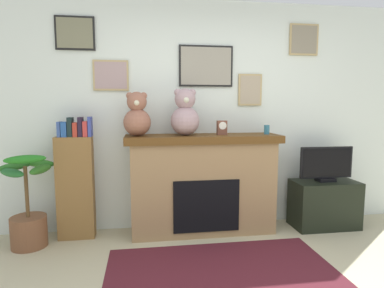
{
  "coord_description": "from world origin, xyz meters",
  "views": [
    {
      "loc": [
        -0.77,
        -1.79,
        1.43
      ],
      "look_at": [
        -0.24,
        1.72,
        1.0
      ],
      "focal_mm": 30.48,
      "sensor_mm": 36.0,
      "label": 1
    }
  ],
  "objects_px": {
    "tv_stand": "(324,204)",
    "teddy_bear_brown": "(137,116)",
    "television": "(326,165)",
    "potted_plant": "(28,213)",
    "fireplace": "(203,183)",
    "mantel_clock": "(222,128)",
    "bookshelf": "(76,182)",
    "candle_jar": "(267,130)",
    "teddy_bear_grey": "(185,114)"
  },
  "relations": [
    {
      "from": "tv_stand",
      "to": "teddy_bear_brown",
      "type": "distance_m",
      "value": 2.38
    },
    {
      "from": "television",
      "to": "teddy_bear_brown",
      "type": "height_order",
      "value": "teddy_bear_brown"
    },
    {
      "from": "potted_plant",
      "to": "teddy_bear_brown",
      "type": "relative_size",
      "value": 2.08
    },
    {
      "from": "fireplace",
      "to": "mantel_clock",
      "type": "height_order",
      "value": "mantel_clock"
    },
    {
      "from": "bookshelf",
      "to": "potted_plant",
      "type": "xyz_separation_m",
      "value": [
        -0.43,
        -0.16,
        -0.26
      ]
    },
    {
      "from": "fireplace",
      "to": "candle_jar",
      "type": "xyz_separation_m",
      "value": [
        0.73,
        -0.02,
        0.6
      ]
    },
    {
      "from": "mantel_clock",
      "to": "teddy_bear_grey",
      "type": "bearing_deg",
      "value": 179.9
    },
    {
      "from": "television",
      "to": "tv_stand",
      "type": "bearing_deg",
      "value": 90.0
    },
    {
      "from": "potted_plant",
      "to": "teddy_bear_brown",
      "type": "distance_m",
      "value": 1.46
    },
    {
      "from": "fireplace",
      "to": "television",
      "type": "bearing_deg",
      "value": -3.11
    },
    {
      "from": "potted_plant",
      "to": "mantel_clock",
      "type": "bearing_deg",
      "value": 3.44
    },
    {
      "from": "television",
      "to": "teddy_bear_grey",
      "type": "height_order",
      "value": "teddy_bear_grey"
    },
    {
      "from": "fireplace",
      "to": "tv_stand",
      "type": "distance_m",
      "value": 1.46
    },
    {
      "from": "candle_jar",
      "to": "teddy_bear_grey",
      "type": "height_order",
      "value": "teddy_bear_grey"
    },
    {
      "from": "mantel_clock",
      "to": "bookshelf",
      "type": "bearing_deg",
      "value": 178.45
    },
    {
      "from": "fireplace",
      "to": "mantel_clock",
      "type": "relative_size",
      "value": 10.79
    },
    {
      "from": "bookshelf",
      "to": "teddy_bear_brown",
      "type": "xyz_separation_m",
      "value": [
        0.66,
        -0.04,
        0.7
      ]
    },
    {
      "from": "bookshelf",
      "to": "teddy_bear_grey",
      "type": "relative_size",
      "value": 2.58
    },
    {
      "from": "tv_stand",
      "to": "television",
      "type": "distance_m",
      "value": 0.47
    },
    {
      "from": "fireplace",
      "to": "potted_plant",
      "type": "relative_size",
      "value": 1.75
    },
    {
      "from": "potted_plant",
      "to": "teddy_bear_grey",
      "type": "height_order",
      "value": "teddy_bear_grey"
    },
    {
      "from": "bookshelf",
      "to": "teddy_bear_grey",
      "type": "height_order",
      "value": "teddy_bear_grey"
    },
    {
      "from": "bookshelf",
      "to": "candle_jar",
      "type": "bearing_deg",
      "value": -1.13
    },
    {
      "from": "fireplace",
      "to": "tv_stand",
      "type": "height_order",
      "value": "fireplace"
    },
    {
      "from": "potted_plant",
      "to": "candle_jar",
      "type": "distance_m",
      "value": 2.66
    },
    {
      "from": "teddy_bear_brown",
      "to": "teddy_bear_grey",
      "type": "bearing_deg",
      "value": -0.01
    },
    {
      "from": "potted_plant",
      "to": "television",
      "type": "distance_m",
      "value": 3.26
    },
    {
      "from": "fireplace",
      "to": "television",
      "type": "height_order",
      "value": "fireplace"
    },
    {
      "from": "fireplace",
      "to": "mantel_clock",
      "type": "distance_m",
      "value": 0.66
    },
    {
      "from": "mantel_clock",
      "to": "potted_plant",
      "type": "bearing_deg",
      "value": -176.56
    },
    {
      "from": "candle_jar",
      "to": "mantel_clock",
      "type": "bearing_deg",
      "value": -179.85
    },
    {
      "from": "potted_plant",
      "to": "mantel_clock",
      "type": "xyz_separation_m",
      "value": [
        2.01,
        0.12,
        0.83
      ]
    },
    {
      "from": "tv_stand",
      "to": "mantel_clock",
      "type": "height_order",
      "value": "mantel_clock"
    },
    {
      "from": "fireplace",
      "to": "television",
      "type": "xyz_separation_m",
      "value": [
        1.43,
        -0.08,
        0.19
      ]
    },
    {
      "from": "tv_stand",
      "to": "candle_jar",
      "type": "distance_m",
      "value": 1.13
    },
    {
      "from": "fireplace",
      "to": "teddy_bear_grey",
      "type": "relative_size",
      "value": 3.36
    },
    {
      "from": "tv_stand",
      "to": "potted_plant",
      "type": "bearing_deg",
      "value": -178.88
    },
    {
      "from": "television",
      "to": "candle_jar",
      "type": "xyz_separation_m",
      "value": [
        -0.71,
        0.06,
        0.41
      ]
    },
    {
      "from": "mantel_clock",
      "to": "tv_stand",
      "type": "bearing_deg",
      "value": -2.68
    },
    {
      "from": "candle_jar",
      "to": "teddy_bear_grey",
      "type": "relative_size",
      "value": 0.21
    },
    {
      "from": "fireplace",
      "to": "teddy_bear_brown",
      "type": "xyz_separation_m",
      "value": [
        -0.71,
        -0.02,
        0.75
      ]
    },
    {
      "from": "bookshelf",
      "to": "tv_stand",
      "type": "relative_size",
      "value": 1.76
    },
    {
      "from": "television",
      "to": "teddy_bear_grey",
      "type": "distance_m",
      "value": 1.74
    },
    {
      "from": "television",
      "to": "mantel_clock",
      "type": "height_order",
      "value": "mantel_clock"
    },
    {
      "from": "teddy_bear_brown",
      "to": "teddy_bear_grey",
      "type": "xyz_separation_m",
      "value": [
        0.51,
        -0.0,
        0.02
      ]
    },
    {
      "from": "bookshelf",
      "to": "candle_jar",
      "type": "relative_size",
      "value": 12.57
    },
    {
      "from": "candle_jar",
      "to": "teddy_bear_grey",
      "type": "bearing_deg",
      "value": -179.96
    },
    {
      "from": "fireplace",
      "to": "teddy_bear_grey",
      "type": "distance_m",
      "value": 0.8
    },
    {
      "from": "candle_jar",
      "to": "teddy_bear_grey",
      "type": "xyz_separation_m",
      "value": [
        -0.93,
        -0.0,
        0.18
      ]
    },
    {
      "from": "fireplace",
      "to": "bookshelf",
      "type": "distance_m",
      "value": 1.37
    }
  ]
}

